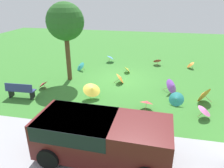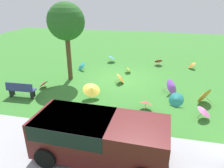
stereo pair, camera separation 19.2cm
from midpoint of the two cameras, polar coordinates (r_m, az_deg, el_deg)
name	(u,v)px [view 1 (the left image)]	position (r m, az deg, el deg)	size (l,w,h in m)	color
ground	(118,80)	(14.46, 1.34, 1.21)	(40.00, 40.00, 0.00)	#387A2D
road_strip	(82,155)	(8.22, -8.71, -18.30)	(40.00, 3.57, 0.01)	#9E9EA3
van_dark	(98,134)	(7.58, -4.48, -13.35)	(4.66, 2.25, 1.53)	#591919
park_bench	(20,90)	(12.83, -23.77, -1.57)	(1.62, 0.54, 0.90)	navy
shade_tree	(65,22)	(13.90, -12.84, 15.85)	(2.34, 2.34, 4.99)	brown
parasol_orange_0	(203,94)	(12.26, 22.83, -2.57)	(1.00, 1.06, 0.92)	tan
parasol_purple_0	(172,86)	(12.84, 15.52, -0.52)	(1.04, 1.12, 0.86)	tan
parasol_yellow_0	(92,89)	(11.70, -5.90, -1.39)	(1.32, 1.31, 0.87)	tan
parasol_red_0	(147,102)	(10.75, 8.79, -4.81)	(0.82, 0.80, 0.63)	tan
parasol_teal_1	(176,99)	(11.54, 16.39, -3.86)	(0.91, 0.80, 0.70)	tan
parasol_red_1	(43,84)	(13.73, -18.47, 0.03)	(0.63, 0.70, 0.53)	tan
parasol_orange_1	(121,78)	(13.81, 1.95, 1.65)	(0.80, 0.87, 0.68)	tan
parasol_pink_1	(205,110)	(10.78, 23.25, -6.45)	(0.76, 0.79, 0.66)	tan
parasol_yellow_2	(128,69)	(15.70, 3.85, 3.96)	(0.69, 0.73, 0.51)	tan
parasol_red_3	(157,60)	(17.74, 11.71, 6.25)	(0.78, 0.75, 0.63)	tan
parasol_teal_3	(80,66)	(16.29, -8.88, 4.77)	(0.91, 0.92, 0.64)	tan
parasol_orange_2	(190,64)	(17.62, 19.93, 5.00)	(0.59, 0.65, 0.58)	tan
parasol_blue_1	(111,57)	(18.13, -0.68, 7.20)	(0.97, 0.98, 0.65)	tan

